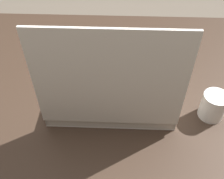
% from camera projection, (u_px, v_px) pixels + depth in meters
% --- Properties ---
extents(dining_table, '(1.19, 1.04, 0.71)m').
position_uv_depth(dining_table, '(117.00, 107.00, 0.96)').
color(dining_table, '#38281E').
rests_on(dining_table, ground_plane).
extents(donut_box, '(0.39, 0.31, 0.35)m').
position_uv_depth(donut_box, '(110.00, 87.00, 0.83)').
color(donut_box, white).
rests_on(donut_box, dining_table).
extents(coffee_mug, '(0.08, 0.08, 0.09)m').
position_uv_depth(coffee_mug, '(213.00, 105.00, 0.80)').
color(coffee_mug, white).
rests_on(coffee_mug, dining_table).
extents(paper_napkin, '(0.14, 0.10, 0.01)m').
position_uv_depth(paper_napkin, '(136.00, 46.00, 1.09)').
color(paper_napkin, beige).
rests_on(paper_napkin, dining_table).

